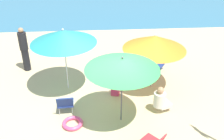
# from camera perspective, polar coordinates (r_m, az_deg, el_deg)

# --- Properties ---
(ground_plane) EXTENTS (40.00, 40.00, 0.00)m
(ground_plane) POSITION_cam_1_polar(r_m,az_deg,el_deg) (7.77, -1.12, -8.86)
(ground_plane) COLOR #CCB789
(umbrella_green) EXTENTS (1.94, 1.94, 2.00)m
(umbrella_green) POSITION_cam_1_polar(r_m,az_deg,el_deg) (6.43, 2.29, 1.34)
(umbrella_green) COLOR #4C4C51
(umbrella_green) RESTS_ON ground_plane
(umbrella_orange) EXTENTS (2.01, 2.01, 1.92)m
(umbrella_orange) POSITION_cam_1_polar(r_m,az_deg,el_deg) (8.16, 9.45, 6.08)
(umbrella_orange) COLOR silver
(umbrella_orange) RESTS_ON ground_plane
(umbrella_teal) EXTENTS (2.06, 2.06, 2.12)m
(umbrella_teal) POSITION_cam_1_polar(r_m,az_deg,el_deg) (8.02, -10.75, 7.31)
(umbrella_teal) COLOR silver
(umbrella_teal) RESTS_ON ground_plane
(beach_chair_a) EXTENTS (0.49, 0.57, 0.65)m
(beach_chair_a) POSITION_cam_1_polar(r_m,az_deg,el_deg) (7.58, -10.34, -7.21)
(beach_chair_a) COLOR navy
(beach_chair_a) RESTS_ON ground_plane
(beach_chair_c) EXTENTS (0.66, 0.67, 0.60)m
(beach_chair_c) POSITION_cam_1_polar(r_m,az_deg,el_deg) (9.94, 10.33, 1.88)
(beach_chair_c) COLOR navy
(beach_chair_c) RESTS_ON ground_plane
(person_a) EXTENTS (0.31, 0.31, 1.69)m
(person_a) POSITION_cam_1_polar(r_m,az_deg,el_deg) (9.98, -18.92, 4.37)
(person_a) COLOR black
(person_a) RESTS_ON ground_plane
(person_b) EXTENTS (0.57, 0.45, 0.85)m
(person_b) POSITION_cam_1_polar(r_m,az_deg,el_deg) (7.62, 10.80, -6.50)
(person_b) COLOR silver
(person_b) RESTS_ON ground_plane
(person_c) EXTENTS (0.53, 0.56, 0.98)m
(person_c) POSITION_cam_1_polar(r_m,az_deg,el_deg) (9.58, 5.70, 2.45)
(person_c) COLOR #2D519E
(person_c) RESTS_ON ground_plane
(swim_ring) EXTENTS (0.58, 0.58, 0.11)m
(swim_ring) POSITION_cam_1_polar(r_m,az_deg,el_deg) (7.31, -8.75, -11.62)
(swim_ring) COLOR #E54C7F
(swim_ring) RESTS_ON ground_plane
(beach_bag) EXTENTS (0.30, 0.28, 0.33)m
(beach_bag) POSITION_cam_1_polar(r_m,az_deg,el_deg) (8.34, 0.74, -4.47)
(beach_bag) COLOR #DB3866
(beach_bag) RESTS_ON ground_plane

